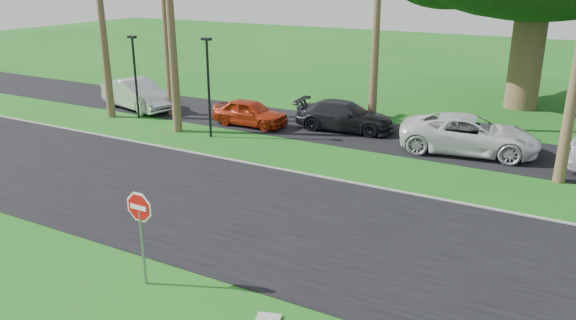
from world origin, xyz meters
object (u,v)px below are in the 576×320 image
(car_red, at_px, (250,113))
(car_dark, at_px, (345,116))
(car_silver, at_px, (138,95))
(stop_sign_near, at_px, (140,219))
(car_minivan, at_px, (469,135))

(car_red, bearing_deg, car_dark, -72.37)
(car_silver, height_order, car_dark, car_silver)
(stop_sign_near, height_order, car_red, stop_sign_near)
(car_dark, bearing_deg, stop_sign_near, 179.30)
(stop_sign_near, xyz_separation_m, car_dark, (-1.42, 15.66, -1.06))
(car_silver, xyz_separation_m, car_red, (7.46, 0.10, -0.17))
(car_red, bearing_deg, stop_sign_near, -158.46)
(stop_sign_near, height_order, car_silver, stop_sign_near)
(stop_sign_near, height_order, car_dark, stop_sign_near)
(car_silver, relative_size, car_dark, 1.04)
(stop_sign_near, distance_m, car_dark, 15.76)
(car_silver, bearing_deg, car_red, -75.44)
(stop_sign_near, bearing_deg, car_red, 112.86)
(car_red, relative_size, car_dark, 0.80)
(car_silver, bearing_deg, car_minivan, -73.29)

